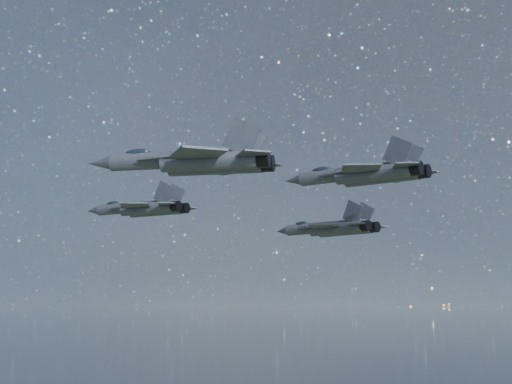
% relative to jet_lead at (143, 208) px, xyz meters
% --- Properties ---
extents(jet_lead, '(16.34, 11.68, 4.18)m').
position_rel_jet_lead_xyz_m(jet_lead, '(0.00, 0.00, 0.00)').
color(jet_lead, '#353942').
extents(jet_left, '(17.66, 12.00, 4.44)m').
position_rel_jet_lead_xyz_m(jet_left, '(19.84, 16.09, -2.06)').
color(jet_left, '#353942').
extents(jet_right, '(16.64, 11.24, 4.19)m').
position_rel_jet_lead_xyz_m(jet_right, '(25.13, -25.97, -0.94)').
color(jet_right, '#353942').
extents(jet_slot, '(18.96, 13.22, 4.77)m').
position_rel_jet_lead_xyz_m(jet_slot, '(29.78, 1.83, 2.21)').
color(jet_slot, '#353942').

